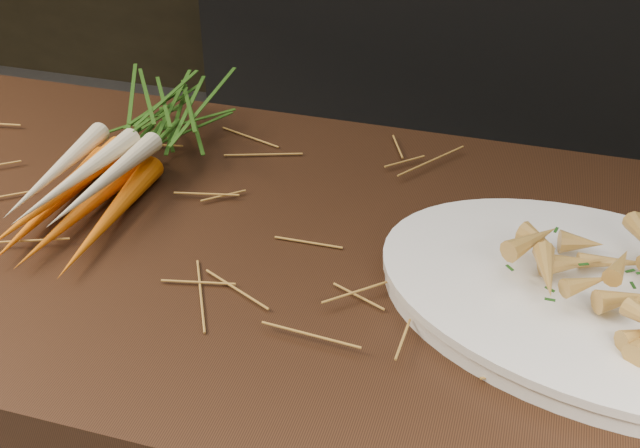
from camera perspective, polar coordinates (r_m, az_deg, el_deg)
The scene contains 6 objects.
main_counter at distance 1.40m, azimuth -11.85°, elevation -14.79°, with size 2.40×0.70×0.90m, color black.
back_counter at distance 2.88m, azimuth 11.24°, elevation 11.46°, with size 1.82×0.62×0.84m.
straw_bedding at distance 1.10m, azimuth -14.57°, elevation 1.30°, with size 1.40×0.60×0.02m, color #98642A, non-canonical shape.
root_veg_bunch at distance 1.18m, azimuth -13.00°, elevation 5.66°, with size 0.18×0.49×0.09m.
serving_platter at distance 0.94m, azimuth 19.35°, elevation -5.54°, with size 0.50×0.34×0.03m, color white, non-canonical shape.
roasted_veg_heap at distance 0.92m, azimuth 19.83°, elevation -3.53°, with size 0.25×0.18×0.06m, color #B08031, non-canonical shape.
Camera 1 is at (0.52, -0.48, 1.48)m, focal length 45.00 mm.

